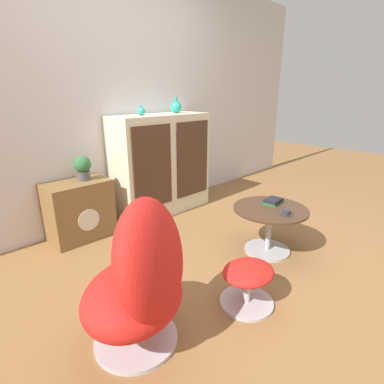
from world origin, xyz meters
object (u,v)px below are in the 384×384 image
object	(u,v)px
tv_console	(79,210)
vase_inner_left	(176,107)
sideboard	(161,165)
ottoman	(248,278)
potted_plant	(83,167)
teacup	(286,213)
vase_leftmost	(141,111)
book_stack	(273,201)
coffee_table	(269,222)
egg_chair	(142,278)

from	to	relation	value
tv_console	vase_inner_left	world-z (taller)	vase_inner_left
sideboard	tv_console	world-z (taller)	sideboard
vase_inner_left	ottoman	bearing A→B (deg)	-118.40
potted_plant	teacup	distance (m)	1.82
sideboard	vase_leftmost	world-z (taller)	vase_leftmost
tv_console	book_stack	world-z (taller)	tv_console
coffee_table	potted_plant	distance (m)	1.74
egg_chair	potted_plant	distance (m)	1.55
vase_leftmost	book_stack	distance (m)	1.56
vase_inner_left	book_stack	xyz separation A→B (m)	(-0.08, -1.33, -0.74)
vase_inner_left	teacup	size ratio (longest dim) A/B	1.73
vase_inner_left	potted_plant	size ratio (longest dim) A/B	0.76
sideboard	vase_inner_left	world-z (taller)	vase_inner_left
ottoman	sideboard	bearing A→B (deg)	68.27
tv_console	teacup	size ratio (longest dim) A/B	5.67
potted_plant	teacup	bearing A→B (deg)	-60.55
vase_leftmost	vase_inner_left	xyz separation A→B (m)	(0.47, 0.00, 0.02)
vase_leftmost	vase_inner_left	bearing A→B (deg)	0.00
vase_leftmost	teacup	world-z (taller)	vase_leftmost
tv_console	vase_inner_left	size ratio (longest dim) A/B	3.29
coffee_table	potted_plant	xyz separation A→B (m)	(-0.93, 1.41, 0.40)
potted_plant	book_stack	size ratio (longest dim) A/B	1.32
book_stack	egg_chair	bearing A→B (deg)	-175.67
vase_leftmost	book_stack	bearing A→B (deg)	-73.81
egg_chair	vase_leftmost	world-z (taller)	vase_leftmost
potted_plant	vase_leftmost	bearing A→B (deg)	-2.50
sideboard	teacup	size ratio (longest dim) A/B	11.34
teacup	ottoman	bearing A→B (deg)	-170.33
egg_chair	coffee_table	world-z (taller)	egg_chair
coffee_table	teacup	xyz separation A→B (m)	(-0.05, -0.16, 0.15)
potted_plant	egg_chair	bearing A→B (deg)	-106.02
egg_chair	vase_leftmost	distance (m)	1.95
coffee_table	teacup	world-z (taller)	teacup
ottoman	potted_plant	bearing A→B (deg)	98.04
egg_chair	coffee_table	size ratio (longest dim) A/B	1.40
tv_console	ottoman	xyz separation A→B (m)	(0.32, -1.68, -0.08)
ottoman	book_stack	world-z (taller)	book_stack
vase_leftmost	egg_chair	bearing A→B (deg)	-126.88
tv_console	vase_inner_left	xyz separation A→B (m)	(1.22, -0.03, 0.89)
sideboard	book_stack	size ratio (longest dim) A/B	6.60
sideboard	egg_chair	size ratio (longest dim) A/B	1.30
egg_chair	coffee_table	distance (m)	1.37
sideboard	vase_leftmost	size ratio (longest dim) A/B	11.57
ottoman	vase_inner_left	bearing A→B (deg)	61.60
coffee_table	vase_leftmost	size ratio (longest dim) A/B	6.35
teacup	book_stack	distance (m)	0.26
tv_console	potted_plant	distance (m)	0.41
ottoman	vase_leftmost	bearing A→B (deg)	75.64
coffee_table	vase_leftmost	distance (m)	1.65
coffee_table	potted_plant	world-z (taller)	potted_plant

